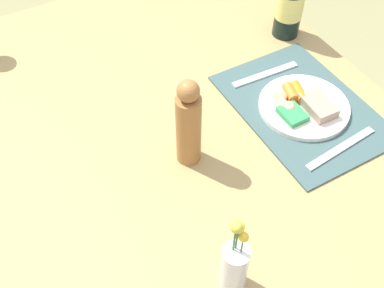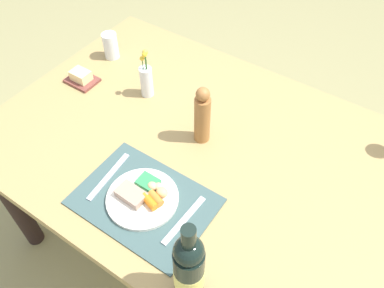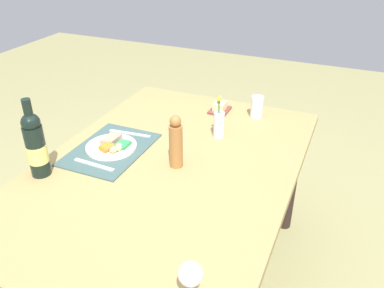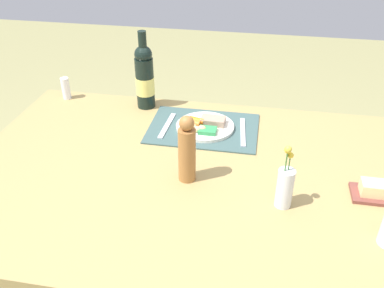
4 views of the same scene
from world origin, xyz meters
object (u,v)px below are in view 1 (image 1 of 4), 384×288
knife (265,74)px  pepper_mill (189,124)px  flower_vase (234,266)px  dining_table (199,171)px  fork (341,148)px  dinner_plate (303,105)px

knife → pepper_mill: bearing=117.0°
pepper_mill → flower_vase: size_ratio=1.09×
dining_table → fork: (-0.18, -0.29, 0.11)m
pepper_mill → flower_vase: bearing=165.9°
fork → flower_vase: bearing=105.4°
fork → knife: size_ratio=1.06×
dining_table → flower_vase: (-0.33, 0.12, 0.18)m
dining_table → pepper_mill: size_ratio=6.51×
fork → pepper_mill: 0.38m
pepper_mill → flower_vase: (-0.32, 0.08, -0.04)m
dinner_plate → flower_vase: 0.52m
knife → pepper_mill: pepper_mill is taller
pepper_mill → fork: bearing=-116.2°
pepper_mill → knife: bearing=-65.7°
fork → pepper_mill: (0.16, 0.33, 0.11)m
dinner_plate → dining_table: bearing=85.2°
pepper_mill → dining_table: bearing=-67.1°
fork → flower_vase: flower_vase is taller
dinner_plate → pepper_mill: bearing=88.5°
fork → dining_table: bearing=53.3°
fork → knife: 0.31m
fork → pepper_mill: size_ratio=0.91×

